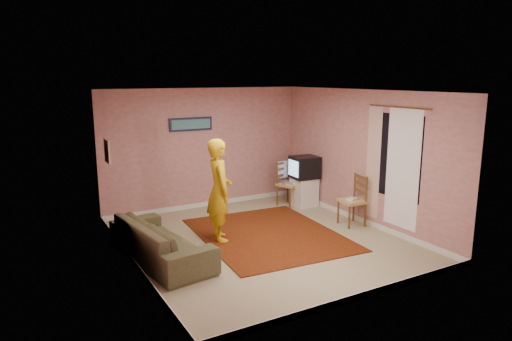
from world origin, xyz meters
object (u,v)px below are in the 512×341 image
chair_b (352,195)px  person (219,190)px  tv_cabinet (304,192)px  chair_a (289,179)px  crt_tv (304,167)px  sofa (161,240)px

chair_b → person: person is taller
tv_cabinet → chair_a: chair_a is taller
tv_cabinet → chair_a: 0.44m
tv_cabinet → person: size_ratio=0.35×
chair_a → chair_b: size_ratio=1.04×
crt_tv → chair_a: crt_tv is taller
chair_a → person: 2.61m
chair_a → sofa: (-3.47, -1.61, -0.28)m
chair_b → chair_a: bearing=-164.0°
sofa → person: bearing=-80.7°
crt_tv → chair_b: 1.60m
chair_b → sofa: 3.77m
sofa → chair_a: bearing=-73.1°
tv_cabinet → chair_b: 1.60m
sofa → person: 1.38m
crt_tv → chair_a: size_ratio=1.08×
chair_a → chair_b: chair_b is taller
chair_b → person: bearing=-95.0°
chair_b → sofa: bearing=-85.7°
chair_b → sofa: chair_b is taller
tv_cabinet → sofa: 4.01m
crt_tv → person: person is taller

